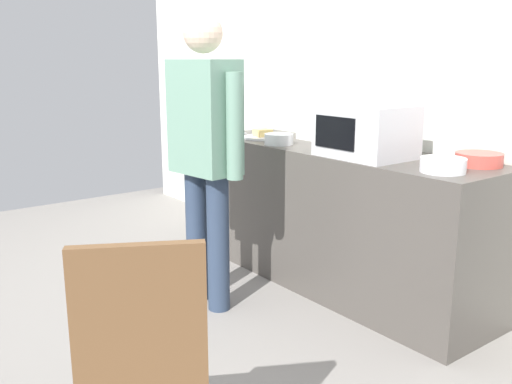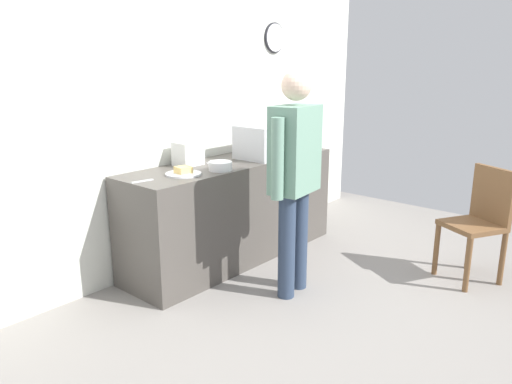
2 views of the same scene
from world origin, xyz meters
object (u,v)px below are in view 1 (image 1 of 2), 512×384
at_px(mixing_bowl, 443,165).
at_px(spoon_utensil, 241,132).
at_px(toaster, 316,125).
at_px(fork_utensil, 328,144).
at_px(sandwich_plate, 263,136).
at_px(salad_bowl, 479,159).
at_px(person_standing, 205,142).
at_px(wooden_chair, 144,357).
at_px(microwave, 366,131).
at_px(cereal_bowl, 279,139).

distance_m(mixing_bowl, spoon_utensil, 1.88).
height_order(mixing_bowl, toaster, toaster).
xyz_separation_m(toaster, fork_utensil, (0.22, -0.10, -0.10)).
height_order(sandwich_plate, salad_bowl, salad_bowl).
bearing_deg(person_standing, mixing_bowl, 32.64).
bearing_deg(toaster, person_standing, -81.65).
height_order(sandwich_plate, mixing_bowl, mixing_bowl).
xyz_separation_m(toaster, person_standing, (0.15, -1.01, -0.01)).
relative_size(mixing_bowl, spoon_utensil, 1.32).
bearing_deg(sandwich_plate, fork_utensil, 17.12).
distance_m(fork_utensil, person_standing, 0.92).
relative_size(mixing_bowl, wooden_chair, 0.24).
bearing_deg(sandwich_plate, salad_bowl, 9.36).
xyz_separation_m(microwave, toaster, (-0.70, 0.28, -0.05)).
bearing_deg(toaster, spoon_utensil, -162.36).
relative_size(microwave, sandwich_plate, 1.79).
bearing_deg(microwave, salad_bowl, 26.44).
bearing_deg(mixing_bowl, person_standing, -147.36).
bearing_deg(fork_utensil, sandwich_plate, -162.88).
bearing_deg(spoon_utensil, mixing_bowl, -3.35).
xyz_separation_m(mixing_bowl, person_standing, (-1.10, -0.70, 0.05)).
height_order(fork_utensil, spoon_utensil, same).
xyz_separation_m(cereal_bowl, fork_utensil, (0.20, 0.26, -0.03)).
distance_m(toaster, person_standing, 1.02).
bearing_deg(microwave, fork_utensil, 160.00).
distance_m(microwave, wooden_chair, 1.93).
height_order(microwave, person_standing, person_standing).
bearing_deg(sandwich_plate, wooden_chair, -47.26).
bearing_deg(mixing_bowl, microwave, 176.65).
relative_size(microwave, person_standing, 0.29).
bearing_deg(fork_utensil, microwave, -20.00).
xyz_separation_m(sandwich_plate, person_standing, (0.43, -0.75, 0.07)).
relative_size(cereal_bowl, fork_utensil, 1.13).
xyz_separation_m(cereal_bowl, person_standing, (0.12, -0.65, 0.05)).
bearing_deg(salad_bowl, person_standing, -137.64).
bearing_deg(person_standing, spoon_utensil, 133.73).
bearing_deg(cereal_bowl, microwave, 6.90).
height_order(spoon_utensil, person_standing, person_standing).
height_order(salad_bowl, cereal_bowl, cereal_bowl).
height_order(salad_bowl, mixing_bowl, mixing_bowl).
relative_size(mixing_bowl, person_standing, 0.13).
relative_size(sandwich_plate, salad_bowl, 1.14).
distance_m(cereal_bowl, spoon_utensil, 0.67).
distance_m(microwave, cereal_bowl, 0.69).
bearing_deg(cereal_bowl, toaster, 93.86).
relative_size(sandwich_plate, person_standing, 0.16).
relative_size(fork_utensil, person_standing, 0.10).
distance_m(spoon_utensil, wooden_chair, 2.71).
bearing_deg(salad_bowl, fork_utensil, -174.56).
height_order(microwave, fork_utensil, microwave).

